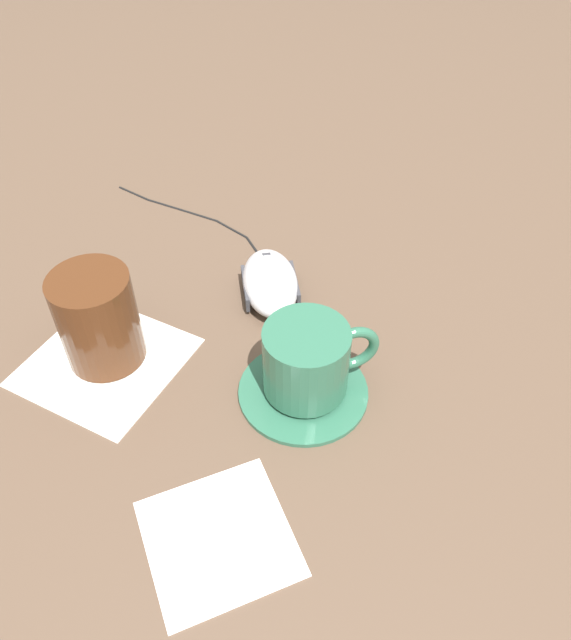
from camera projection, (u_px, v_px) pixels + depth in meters
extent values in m
plane|color=brown|center=(221.00, 396.00, 0.60)|extent=(3.00, 3.00, 0.00)
cylinder|color=#2D664C|center=(303.00, 390.00, 0.60)|extent=(0.13, 0.13, 0.01)
cylinder|color=#2D664C|center=(306.00, 360.00, 0.57)|extent=(0.08, 0.08, 0.07)
torus|color=#2D664C|center=(353.00, 348.00, 0.58)|extent=(0.05, 0.03, 0.05)
ellipsoid|color=silver|center=(270.00, 282.00, 0.69)|extent=(0.10, 0.12, 0.04)
cylinder|color=#38383D|center=(267.00, 258.00, 0.70)|extent=(0.01, 0.01, 0.01)
cube|color=#38383D|center=(245.00, 288.00, 0.69)|extent=(0.03, 0.05, 0.02)
cube|color=#38383D|center=(295.00, 283.00, 0.70)|extent=(0.03, 0.05, 0.02)
cylinder|color=black|center=(255.00, 249.00, 0.76)|extent=(0.01, 0.05, 0.00)
cylinder|color=black|center=(231.00, 228.00, 0.79)|extent=(0.02, 0.05, 0.00)
cylinder|color=black|center=(199.00, 215.00, 0.81)|extent=(0.03, 0.05, 0.00)
cylinder|color=black|center=(165.00, 204.00, 0.83)|extent=(0.03, 0.05, 0.00)
cylinder|color=black|center=(134.00, 193.00, 0.85)|extent=(0.02, 0.05, 0.00)
sphere|color=black|center=(264.00, 261.00, 0.74)|extent=(0.00, 0.00, 0.00)
sphere|color=black|center=(247.00, 237.00, 0.78)|extent=(0.00, 0.00, 0.00)
sphere|color=black|center=(217.00, 220.00, 0.80)|extent=(0.00, 0.00, 0.00)
sphere|color=black|center=(182.00, 209.00, 0.82)|extent=(0.00, 0.00, 0.00)
sphere|color=black|center=(148.00, 199.00, 0.84)|extent=(0.00, 0.00, 0.00)
sphere|color=black|center=(120.00, 187.00, 0.86)|extent=(0.00, 0.00, 0.00)
cube|color=silver|center=(105.00, 362.00, 0.63)|extent=(0.19, 0.19, 0.00)
cylinder|color=#4C2814|center=(98.00, 319.00, 0.60)|extent=(0.08, 0.08, 0.10)
cube|color=white|center=(219.00, 538.00, 0.50)|extent=(0.14, 0.14, 0.00)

